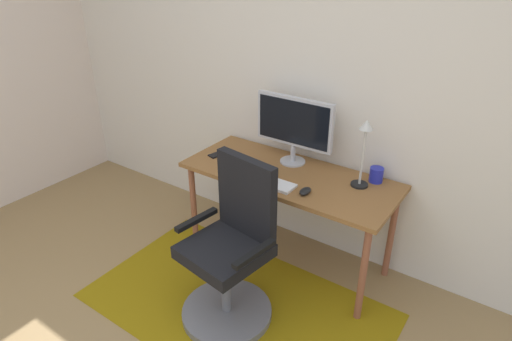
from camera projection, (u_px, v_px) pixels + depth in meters
name	position (u px, v px, depth m)	size (l,w,h in m)	color
wall_back	(331.00, 78.00, 2.91)	(6.00, 0.10, 2.60)	silver
area_rug	(237.00, 305.00, 2.84)	(1.91, 1.11, 0.01)	#84660B
desk	(289.00, 183.00, 2.98)	(1.47, 0.61, 0.72)	brown
monitor	(294.00, 124.00, 2.97)	(0.58, 0.18, 0.48)	#B2B2B7
keyboard	(264.00, 180.00, 2.84)	(0.43, 0.13, 0.02)	white
computer_mouse	(305.00, 191.00, 2.70)	(0.06, 0.10, 0.03)	black
coffee_cup	(376.00, 175.00, 2.82)	(0.09, 0.09, 0.10)	#2228A0
cell_phone	(218.00, 154.00, 3.21)	(0.07, 0.14, 0.01)	black
desk_lamp	(364.00, 145.00, 2.67)	(0.11, 0.11, 0.45)	black
office_chair	(231.00, 260.00, 2.61)	(0.57, 0.57, 1.04)	slate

